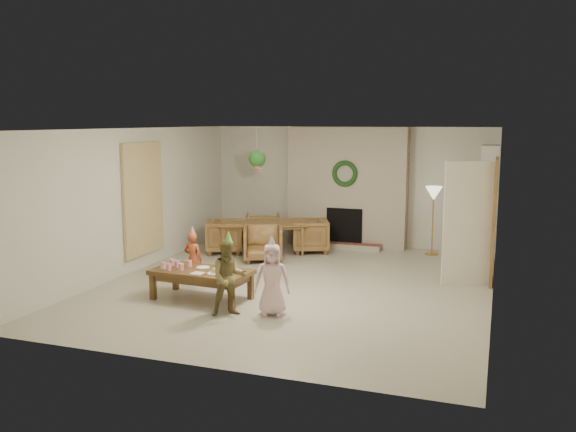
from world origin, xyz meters
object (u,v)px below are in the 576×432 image
at_px(dining_chair_right, 310,236).
at_px(coffee_table_top, 202,272).
at_px(child_red, 193,259).
at_px(dining_table, 263,237).
at_px(dining_chair_far, 263,229).
at_px(child_plaid, 229,278).
at_px(child_pink, 272,279).
at_px(dining_chair_near, 263,243).
at_px(dining_chair_left, 225,236).

xyz_separation_m(dining_chair_right, coffee_table_top, (-0.52, -3.69, 0.08)).
bearing_deg(child_red, coffee_table_top, 126.91).
distance_m(dining_table, child_red, 2.67).
bearing_deg(dining_chair_far, child_red, 70.43).
distance_m(dining_table, child_plaid, 4.03).
height_order(dining_table, coffee_table_top, dining_table).
bearing_deg(child_pink, dining_chair_far, 94.94).
relative_size(dining_chair_far, child_red, 0.86).
relative_size(dining_chair_near, dining_chair_left, 1.00).
bearing_deg(child_pink, dining_chair_near, 95.58).
height_order(child_plaid, child_pink, child_plaid).
distance_m(dining_chair_far, child_red, 3.37).
height_order(dining_chair_far, child_red, child_red).
xyz_separation_m(dining_chair_far, child_red, (0.13, -3.36, 0.09)).
bearing_deg(dining_chair_left, dining_chair_right, -90.00).
relative_size(dining_chair_far, dining_chair_right, 1.00).
height_order(dining_table, dining_chair_right, dining_chair_right).
height_order(dining_chair_near, child_pink, child_pink).
relative_size(dining_table, dining_chair_right, 2.34).
relative_size(child_red, child_plaid, 0.82).
distance_m(dining_chair_left, coffee_table_top, 3.23).
relative_size(dining_table, child_red, 2.01).
height_order(dining_chair_near, dining_chair_far, same).
relative_size(dining_chair_left, child_plaid, 0.70).
relative_size(dining_chair_near, child_pink, 0.74).
bearing_deg(dining_chair_right, dining_table, -90.00).
xyz_separation_m(dining_table, dining_chair_right, (0.88, 0.35, 0.03)).
xyz_separation_m(dining_chair_near, child_pink, (1.31, -2.97, 0.16)).
relative_size(dining_chair_near, child_red, 0.86).
xyz_separation_m(dining_chair_right, child_plaid, (0.17, -4.23, 0.19)).
bearing_deg(dining_chair_far, dining_chair_left, 45.00).
xyz_separation_m(dining_chair_far, dining_chair_right, (1.16, -0.35, 0.00)).
bearing_deg(child_pink, child_plaid, -176.99).
xyz_separation_m(dining_chair_left, coffee_table_top, (1.05, -3.06, 0.08)).
distance_m(dining_chair_near, dining_chair_left, 1.07).
distance_m(dining_table, dining_chair_near, 0.76).
distance_m(dining_chair_far, dining_chair_left, 1.07).
height_order(coffee_table_top, child_plaid, child_plaid).
distance_m(coffee_table_top, child_pink, 1.29).
relative_size(dining_chair_near, child_plaid, 0.70).
xyz_separation_m(coffee_table_top, child_pink, (1.24, -0.33, 0.08)).
height_order(dining_chair_left, coffee_table_top, dining_chair_left).
bearing_deg(coffee_table_top, dining_chair_right, 86.02).
relative_size(dining_chair_right, child_plaid, 0.70).
relative_size(dining_chair_left, dining_chair_right, 1.00).
height_order(dining_chair_far, dining_chair_right, same).
height_order(dining_chair_right, child_plaid, child_plaid).
height_order(dining_table, dining_chair_left, dining_chair_left).
relative_size(dining_table, dining_chair_near, 2.34).
distance_m(dining_chair_right, child_pink, 4.09).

